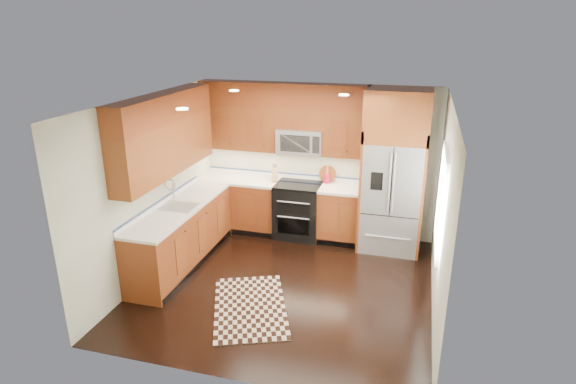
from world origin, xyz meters
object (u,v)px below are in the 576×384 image
(rug, at_px, (250,307))
(knife_block, at_px, (275,174))
(utensil_crock, at_px, (327,177))
(refrigerator, at_px, (394,172))
(range, at_px, (298,211))

(rug, relative_size, knife_block, 5.05)
(knife_block, distance_m, utensil_crock, 0.89)
(refrigerator, bearing_deg, knife_block, 176.55)
(utensil_crock, bearing_deg, range, -153.65)
(rug, bearing_deg, knife_block, 77.09)
(refrigerator, distance_m, knife_block, 2.01)
(range, distance_m, utensil_crock, 0.76)
(range, bearing_deg, utensil_crock, 26.35)
(rug, xyz_separation_m, utensil_crock, (0.49, 2.55, 1.05))
(utensil_crock, bearing_deg, refrigerator, -12.98)
(range, distance_m, knife_block, 0.74)
(knife_block, bearing_deg, utensil_crock, 8.78)
(rug, distance_m, utensil_crock, 2.80)
(rug, xyz_separation_m, knife_block, (-0.39, 2.42, 1.06))
(rug, bearing_deg, range, 66.71)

